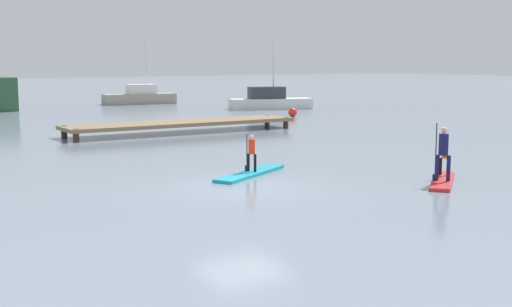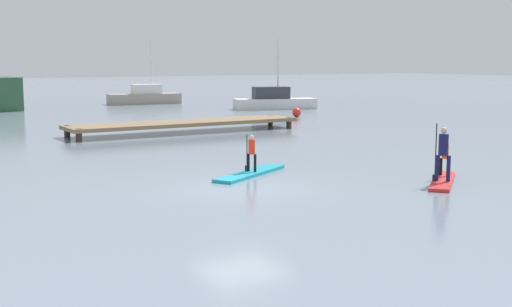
# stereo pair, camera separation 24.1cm
# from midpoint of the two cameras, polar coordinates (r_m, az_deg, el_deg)

# --- Properties ---
(ground_plane) EXTENTS (240.00, 240.00, 0.00)m
(ground_plane) POSITION_cam_midpoint_polar(r_m,az_deg,el_deg) (19.39, -0.90, -2.90)
(ground_plane) COLOR gray
(paddleboard_near) EXTENTS (3.49, 2.33, 0.10)m
(paddleboard_near) POSITION_cam_midpoint_polar(r_m,az_deg,el_deg) (21.56, -0.06, -1.67)
(paddleboard_near) COLOR #1E9EB2
(paddleboard_near) RESTS_ON ground
(paddler_child_solo) EXTENTS (0.28, 0.37, 1.19)m
(paddler_child_solo) POSITION_cam_midpoint_polar(r_m,az_deg,el_deg) (21.46, -0.07, 0.23)
(paddler_child_solo) COLOR black
(paddler_child_solo) RESTS_ON paddleboard_near
(paddleboard_far) EXTENTS (2.82, 2.44, 0.10)m
(paddleboard_far) POSITION_cam_midpoint_polar(r_m,az_deg,el_deg) (20.95, 15.85, -2.25)
(paddleboard_far) COLOR red
(paddleboard_far) RESTS_ON ground
(paddler_adult) EXTENTS (0.40, 0.43, 1.70)m
(paddler_adult) POSITION_cam_midpoint_polar(r_m,az_deg,el_deg) (20.51, 15.88, 0.26)
(paddler_adult) COLOR #19194C
(paddler_adult) RESTS_ON paddleboard_far
(paddler_child_front) EXTENTS (0.30, 0.33, 1.11)m
(paddler_child_front) POSITION_cam_midpoint_polar(r_m,az_deg,el_deg) (21.61, 16.01, -0.16)
(paddler_child_front) COLOR black
(paddler_child_front) RESTS_ON paddleboard_far
(fishing_boat_green_midground) EXTENTS (6.05, 2.39, 5.13)m
(fishing_boat_green_midground) POSITION_cam_midpoint_polar(r_m,az_deg,el_deg) (56.73, -9.28, 4.79)
(fishing_boat_green_midground) COLOR #9E9384
(fishing_boat_green_midground) RESTS_ON ground
(motor_boat_small_navy) EXTENTS (6.32, 3.43, 5.13)m
(motor_boat_small_navy) POSITION_cam_midpoint_polar(r_m,az_deg,el_deg) (50.12, 1.67, 4.49)
(motor_boat_small_navy) COLOR silver
(motor_boat_small_navy) RESTS_ON ground
(floating_dock) EXTENTS (12.03, 2.44, 0.57)m
(floating_dock) POSITION_cam_midpoint_polar(r_m,az_deg,el_deg) (34.13, -5.82, 2.57)
(floating_dock) COLOR #846B4C
(floating_dock) RESTS_ON ground
(mooring_buoy_mid) EXTENTS (0.58, 0.58, 0.58)m
(mooring_buoy_mid) POSITION_cam_midpoint_polar(r_m,az_deg,el_deg) (43.42, 3.61, 3.51)
(mooring_buoy_mid) COLOR red
(mooring_buoy_mid) RESTS_ON ground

